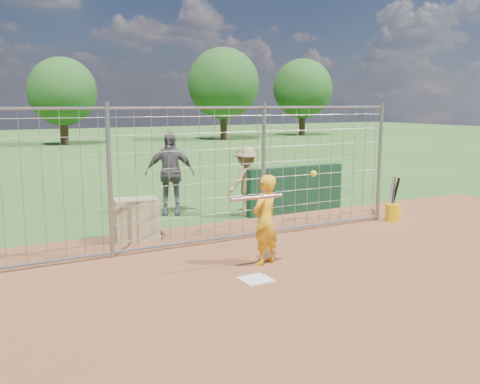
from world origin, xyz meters
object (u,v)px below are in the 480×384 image
bucket_with_bats (393,210)px  bystander_c (246,181)px  batter (265,220)px  equipment_bin (137,219)px  bystander_b (170,173)px

bucket_with_bats → bystander_c: bearing=140.4°
batter → bystander_c: 3.82m
batter → bucket_with_bats: size_ratio=1.50×
bystander_c → equipment_bin: bystander_c is taller
bystander_b → equipment_bin: size_ratio=2.43×
equipment_bin → bucket_with_bats: bucket_with_bats is taller
equipment_bin → bystander_c: bearing=28.7°
bystander_b → equipment_bin: (-1.46, -1.93, -0.57)m
bystander_c → equipment_bin: (-2.94, -0.95, -0.40)m
batter → equipment_bin: size_ratio=1.83×
bystander_c → bucket_with_bats: size_ratio=1.64×
equipment_bin → bystander_b: bearing=63.6°
equipment_bin → bucket_with_bats: bearing=-1.2°
bucket_with_bats → bystander_b: bearing=142.5°
batter → equipment_bin: bearing=-84.2°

